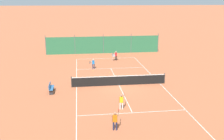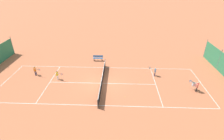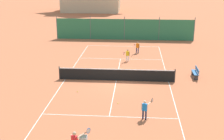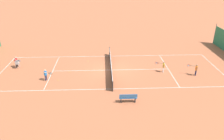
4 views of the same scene
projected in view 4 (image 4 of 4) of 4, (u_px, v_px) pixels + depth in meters
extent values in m
plane|color=#B7603D|center=(111.00, 70.00, 24.12)|extent=(600.00, 600.00, 0.00)
cube|color=white|center=(216.00, 68.00, 24.56)|extent=(8.25, 0.05, 0.01)
cube|color=white|center=(2.00, 72.00, 23.68)|extent=(8.25, 0.05, 0.01)
cube|color=white|center=(110.00, 56.00, 27.81)|extent=(0.05, 23.85, 0.01)
cube|color=white|center=(113.00, 89.00, 20.43)|extent=(0.05, 23.85, 0.01)
cube|color=white|center=(168.00, 69.00, 24.36)|extent=(8.20, 0.05, 0.01)
cube|color=white|center=(53.00, 71.00, 23.88)|extent=(8.20, 0.05, 0.01)
cube|color=white|center=(111.00, 70.00, 24.12)|extent=(0.05, 12.80, 0.01)
cylinder|color=#2D2D2D|center=(110.00, 51.00, 27.99)|extent=(0.08, 0.08, 1.06)
cylinder|color=#2D2D2D|center=(113.00, 86.00, 19.79)|extent=(0.08, 0.08, 1.06)
cube|color=black|center=(111.00, 66.00, 23.92)|extent=(9.10, 0.02, 0.91)
cube|color=white|center=(111.00, 62.00, 23.72)|extent=(9.10, 0.04, 0.06)
cylinder|color=#59595E|center=(215.00, 34.00, 31.81)|extent=(0.08, 0.08, 2.90)
cylinder|color=black|center=(17.00, 64.00, 24.79)|extent=(0.10, 0.10, 0.59)
cylinder|color=black|center=(16.00, 65.00, 24.64)|extent=(0.10, 0.10, 0.59)
cube|color=red|center=(16.00, 60.00, 24.49)|extent=(0.33, 0.28, 0.46)
sphere|color=tan|center=(15.00, 58.00, 24.34)|extent=(0.18, 0.18, 0.18)
cylinder|color=tan|center=(17.00, 60.00, 24.63)|extent=(0.07, 0.07, 0.46)
cylinder|color=tan|center=(16.00, 60.00, 24.17)|extent=(0.29, 0.43, 0.07)
cylinder|color=black|center=(18.00, 60.00, 24.03)|extent=(0.13, 0.19, 0.03)
torus|color=#1E4CB2|center=(19.00, 61.00, 23.93)|extent=(0.16, 0.25, 0.28)
cylinder|color=silver|center=(19.00, 61.00, 23.93)|extent=(0.13, 0.22, 0.25)
cylinder|color=#23284C|center=(196.00, 73.00, 22.75)|extent=(0.10, 0.10, 0.59)
cylinder|color=#23284C|center=(195.00, 72.00, 22.92)|extent=(0.10, 0.10, 0.59)
cube|color=orange|center=(196.00, 68.00, 22.61)|extent=(0.31, 0.22, 0.46)
sphere|color=#A37556|center=(197.00, 65.00, 22.46)|extent=(0.18, 0.18, 0.18)
cylinder|color=#A37556|center=(197.00, 69.00, 22.45)|extent=(0.07, 0.07, 0.46)
cylinder|color=#A37556|center=(194.00, 66.00, 22.73)|extent=(0.16, 0.46, 0.07)
cylinder|color=black|center=(191.00, 66.00, 22.78)|extent=(0.07, 0.21, 0.03)
torus|color=red|center=(188.00, 65.00, 22.81)|extent=(0.08, 0.28, 0.28)
cylinder|color=silver|center=(188.00, 65.00, 22.81)|extent=(0.06, 0.25, 0.25)
cylinder|color=white|center=(163.00, 70.00, 23.50)|extent=(0.10, 0.10, 0.55)
cylinder|color=white|center=(163.00, 69.00, 23.65)|extent=(0.10, 0.10, 0.55)
cube|color=yellow|center=(164.00, 65.00, 23.36)|extent=(0.30, 0.21, 0.43)
sphere|color=#A37556|center=(164.00, 63.00, 23.22)|extent=(0.17, 0.17, 0.17)
cylinder|color=#A37556|center=(164.00, 66.00, 23.21)|extent=(0.06, 0.06, 0.43)
cylinder|color=#A37556|center=(162.00, 63.00, 23.47)|extent=(0.16, 0.43, 0.06)
cylinder|color=black|center=(159.00, 63.00, 23.52)|extent=(0.07, 0.20, 0.03)
torus|color=red|center=(157.00, 63.00, 23.56)|extent=(0.08, 0.28, 0.28)
cylinder|color=silver|center=(157.00, 63.00, 23.56)|extent=(0.06, 0.24, 0.25)
cylinder|color=#23284C|center=(46.00, 77.00, 21.97)|extent=(0.10, 0.10, 0.56)
cylinder|color=#23284C|center=(45.00, 78.00, 21.81)|extent=(0.10, 0.10, 0.56)
cube|color=blue|center=(45.00, 73.00, 21.68)|extent=(0.31, 0.24, 0.43)
sphere|color=beige|center=(45.00, 70.00, 21.53)|extent=(0.17, 0.17, 0.17)
cylinder|color=beige|center=(46.00, 73.00, 21.82)|extent=(0.06, 0.06, 0.43)
cylinder|color=beige|center=(46.00, 73.00, 21.39)|extent=(0.22, 0.42, 0.06)
cylinder|color=black|center=(49.00, 73.00, 21.30)|extent=(0.10, 0.19, 0.03)
torus|color=black|center=(51.00, 74.00, 21.22)|extent=(0.13, 0.27, 0.28)
cylinder|color=silver|center=(51.00, 74.00, 21.22)|extent=(0.10, 0.23, 0.25)
sphere|color=#CCE033|center=(58.00, 80.00, 21.90)|extent=(0.07, 0.07, 0.07)
sphere|color=#CCE033|center=(88.00, 61.00, 26.37)|extent=(0.07, 0.07, 0.07)
sphere|color=#CCE033|center=(70.00, 72.00, 23.58)|extent=(0.07, 0.07, 0.07)
cylinder|color=#B7B7BC|center=(17.00, 65.00, 24.55)|extent=(0.02, 0.02, 0.55)
cylinder|color=#B7B7BC|center=(16.00, 67.00, 24.25)|extent=(0.02, 0.02, 0.55)
cylinder|color=#B7B7BC|center=(20.00, 65.00, 24.56)|extent=(0.02, 0.02, 0.55)
cylinder|color=#B7B7BC|center=(19.00, 67.00, 24.26)|extent=(0.02, 0.02, 0.55)
cube|color=#B7B7BC|center=(17.00, 64.00, 24.28)|extent=(0.34, 0.34, 0.02)
cube|color=#B7B7BC|center=(16.00, 62.00, 24.21)|extent=(0.34, 0.02, 0.34)
cube|color=#B7B7BC|center=(19.00, 62.00, 24.22)|extent=(0.34, 0.02, 0.34)
cube|color=#B7B7BC|center=(18.00, 62.00, 24.37)|extent=(0.02, 0.34, 0.34)
cube|color=#B7B7BC|center=(17.00, 63.00, 24.06)|extent=(0.02, 0.34, 0.34)
sphere|color=#CCE033|center=(17.00, 63.00, 24.31)|extent=(0.07, 0.07, 0.07)
sphere|color=#CCE033|center=(19.00, 63.00, 24.36)|extent=(0.07, 0.07, 0.07)
sphere|color=#CCE033|center=(17.00, 64.00, 24.16)|extent=(0.07, 0.07, 0.07)
sphere|color=#CCE033|center=(19.00, 63.00, 24.37)|extent=(0.07, 0.07, 0.07)
sphere|color=#CCE033|center=(18.00, 63.00, 24.29)|extent=(0.07, 0.07, 0.07)
sphere|color=#CCE033|center=(16.00, 64.00, 24.20)|extent=(0.07, 0.07, 0.07)
sphere|color=#CCE033|center=(17.00, 63.00, 24.23)|extent=(0.07, 0.07, 0.07)
sphere|color=#CCE033|center=(16.00, 63.00, 24.18)|extent=(0.07, 0.07, 0.07)
sphere|color=#CCE033|center=(17.00, 63.00, 24.22)|extent=(0.07, 0.07, 0.07)
sphere|color=#CCE033|center=(17.00, 63.00, 24.16)|extent=(0.07, 0.07, 0.07)
sphere|color=#CCE033|center=(18.00, 63.00, 24.33)|extent=(0.07, 0.07, 0.07)
sphere|color=#CCE033|center=(17.00, 63.00, 24.33)|extent=(0.07, 0.07, 0.07)
cube|color=#336699|center=(128.00, 97.00, 18.30)|extent=(0.36, 1.50, 0.05)
cube|color=#336699|center=(128.00, 96.00, 18.04)|extent=(0.04, 1.50, 0.28)
cube|color=#333338|center=(121.00, 100.00, 18.37)|extent=(0.32, 0.06, 0.44)
cube|color=#333338|center=(135.00, 100.00, 18.42)|extent=(0.32, 0.06, 0.44)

